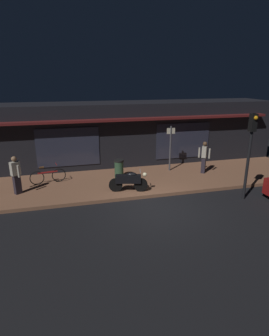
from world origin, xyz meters
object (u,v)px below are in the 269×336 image
person_bystander (204,157)px  trash_bin (119,169)px  motorcycle (129,181)px  person_photographer (16,174)px  traffic_light_pole (251,142)px  sign_post (170,146)px  bicycle_parked (48,176)px

person_bystander → trash_bin: person_bystander is taller
motorcycle → person_photographer: bearing=168.6°
motorcycle → traffic_light_pole: bearing=-20.0°
motorcycle → person_photographer: 4.80m
trash_bin → traffic_light_pole: (4.68, -3.53, 1.86)m
motorcycle → sign_post: bearing=39.7°
person_photographer → traffic_light_pole: bearing=-15.8°
bicycle_parked → person_bystander: (7.84, -0.42, 0.52)m
motorcycle → sign_post: (2.80, 2.32, 0.86)m
trash_bin → motorcycle: bearing=-87.8°
sign_post → trash_bin: sign_post is taller
person_photographer → sign_post: (7.49, 1.38, 0.48)m
traffic_light_pole → person_photographer: bearing=164.2°
trash_bin → traffic_light_pole: 6.15m
person_bystander → trash_bin: 4.47m
person_bystander → sign_post: size_ratio=0.70×
sign_post → bicycle_parked: bearing=-176.4°
person_bystander → sign_post: bearing=152.6°
person_bystander → traffic_light_pole: traffic_light_pole is taller
motorcycle → traffic_light_pole: traffic_light_pole is taller
sign_post → trash_bin: size_ratio=2.58×
bicycle_parked → person_photographer: (-1.22, -0.98, 0.52)m
bicycle_parked → trash_bin: trash_bin is taller
traffic_light_pole → motorcycle: bearing=160.0°
bicycle_parked → trash_bin: size_ratio=1.77×
bicycle_parked → person_bystander: bearing=-3.0°
motorcycle → sign_post: sign_post is taller
bicycle_parked → person_photographer: 1.65m
sign_post → person_photographer: bearing=-169.6°
person_photographer → person_bystander: 9.07m
trash_bin → person_photographer: bearing=-168.9°
bicycle_parked → sign_post: 6.37m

